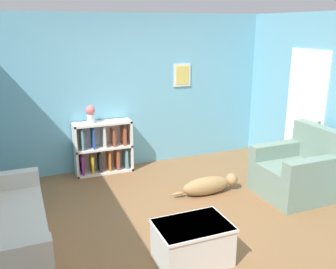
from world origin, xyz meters
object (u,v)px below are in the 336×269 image
couch (0,233)px  vase (90,113)px  dog (209,185)px  coffee_table (192,242)px  recliner_chair (298,172)px  bookshelf (104,148)px

couch → vase: size_ratio=6.32×
couch → dog: (2.79, 0.63, -0.19)m
coffee_table → recliner_chair: bearing=22.7°
bookshelf → recliner_chair: bearing=-39.0°
vase → couch: bearing=-123.6°
coffee_table → dog: bearing=55.8°
couch → bookshelf: 2.61m
bookshelf → coffee_table: (0.28, -2.85, -0.18)m
couch → coffee_table: (1.85, -0.76, -0.09)m
dog → couch: bearing=-167.2°
couch → recliner_chair: (3.98, 0.13, 0.03)m
recliner_chair → dog: size_ratio=0.95×
bookshelf → recliner_chair: (2.42, -1.95, -0.06)m
dog → vase: (-1.42, 1.43, 0.90)m
recliner_chair → dog: 1.31m
bookshelf → coffee_table: 2.87m
couch → coffee_table: 2.00m
bookshelf → dog: (1.23, -1.45, -0.28)m
bookshelf → recliner_chair: recliner_chair is taller
couch → dog: bearing=12.8°
recliner_chair → vase: vase is taller
couch → recliner_chair: size_ratio=1.85×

